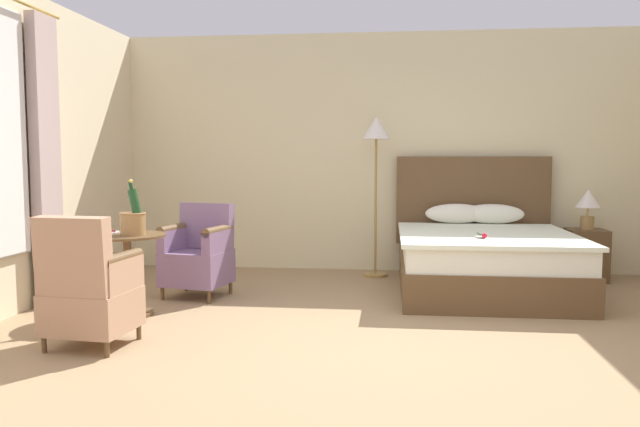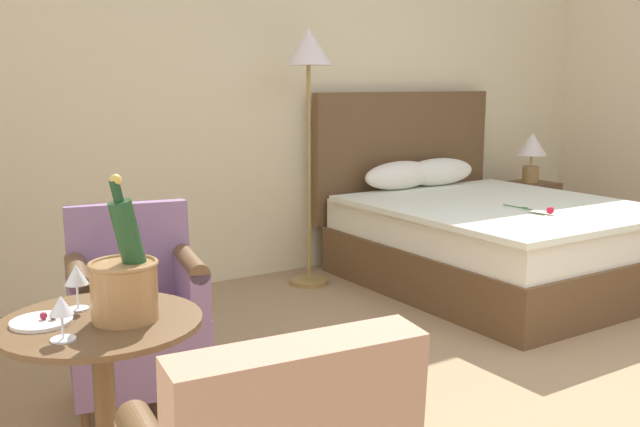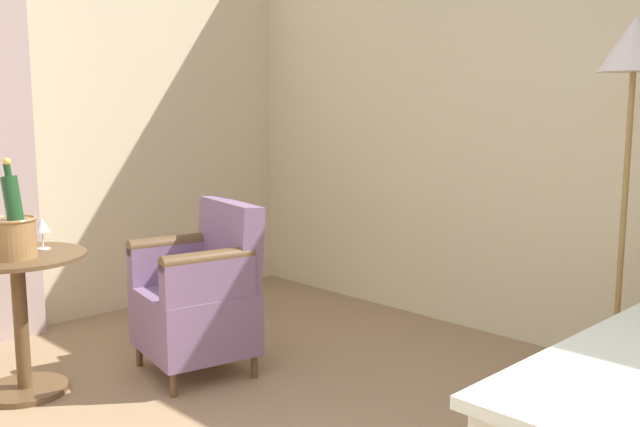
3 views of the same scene
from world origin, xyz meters
name	(u,v)px [view 2 (image 2 of 3)]	position (x,y,z in m)	size (l,w,h in m)	color
wall_headboard_side	(285,87)	(0.00, 3.30, 1.42)	(6.40, 0.12, 2.85)	beige
bed	(487,236)	(1.04, 2.16, 0.35)	(1.76, 2.12, 1.38)	brown
nightstand	(528,214)	(2.25, 2.82, 0.29)	(0.43, 0.39, 0.57)	brown
bedside_lamp	(532,149)	(2.25, 2.82, 0.87)	(0.27, 0.27, 0.44)	#9E7944
floor_lamp_brass	(308,70)	(-0.08, 2.83, 1.54)	(0.33, 0.33, 1.83)	#9D7D41
side_table_round	(105,401)	(-2.16, 0.77, 0.42)	(0.66, 0.66, 0.70)	brown
champagne_bucket	(125,280)	(-2.08, 0.73, 0.84)	(0.22, 0.22, 0.48)	#9D7344
wine_glass_near_bucket	(76,277)	(-2.19, 0.92, 0.82)	(0.08, 0.08, 0.16)	white
wine_glass_near_edge	(61,309)	(-2.30, 0.65, 0.80)	(0.08, 0.08, 0.14)	white
snack_plate	(42,321)	(-2.32, 0.84, 0.71)	(0.19, 0.19, 0.04)	white
armchair_by_window	(136,317)	(-1.78, 1.58, 0.42)	(0.67, 0.66, 0.91)	brown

